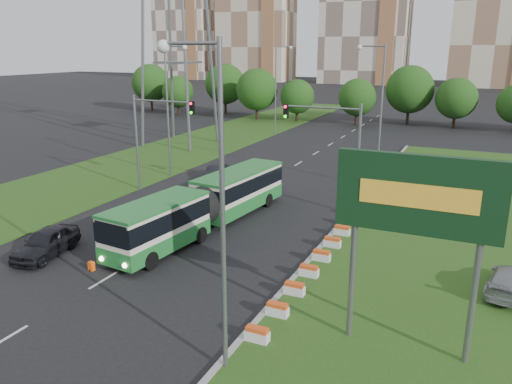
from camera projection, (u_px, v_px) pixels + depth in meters
The scene contains 21 objects.
ground at pixel (210, 249), 30.08m from camera, with size 360.00×360.00×0.00m, color black.
grass_median at pixel (449, 236), 31.89m from camera, with size 14.00×60.00×0.15m, color #294E16.
median_kerb at pixel (343, 221), 34.65m from camera, with size 0.30×60.00×0.18m, color #969696.
left_verge at pixel (182, 150), 59.08m from camera, with size 12.00×110.00×0.10m, color #294E16.
lane_markings at pixel (284, 172), 48.76m from camera, with size 0.20×100.00×0.01m, color beige, non-canonical shape.
flower_planters at pixel (321, 255), 27.99m from camera, with size 1.10×18.10×0.60m, color white, non-canonical shape.
billboard at pixel (418, 204), 18.25m from camera, with size 6.00×0.37×8.00m.
traffic_mast_median at pixel (337, 140), 35.44m from camera, with size 5.76×0.32×8.00m.
traffic_mast_left at pixel (152, 128), 40.58m from camera, with size 5.76×0.32×8.00m.
street_lamps at pixel (238, 124), 38.35m from camera, with size 36.00×60.00×12.00m, color slate, non-canonical shape.
tree_line at pixel (454, 99), 72.96m from camera, with size 120.00×8.00×9.00m, color #1E4713, non-canonical shape.
apartment_tower_west at pixel (256, 13), 180.43m from camera, with size 26.00×15.00×48.00m, color beige.
apartment_tower_cwest at pixel (367, 3), 163.99m from camera, with size 28.00×15.00×52.00m, color silver.
apartment_tower_ceast at pixel (501, 1), 148.38m from camera, with size 25.00×15.00×50.00m, color beige.
midrise_west at pixel (186, 31), 194.01m from camera, with size 22.00×14.00×36.00m, color silver.
articulated_bus at pixel (205, 204), 33.04m from camera, with size 2.59×16.64×2.74m.
car_left_near at pixel (46, 243), 28.90m from camera, with size 1.90×4.72×1.61m, color black.
car_left_far at pixel (216, 173), 45.61m from camera, with size 1.45×4.16×1.37m, color black.
car_median at pixel (508, 281), 24.22m from camera, with size 1.74×4.29×1.25m, color #95999D.
pedestrian at pixel (108, 242), 28.90m from camera, with size 0.63×0.41×1.72m, color gray.
shopping_trolley at pixel (91, 266), 27.07m from camera, with size 0.30×0.31×0.51m.
Camera 1 is at (14.06, -24.30, 11.65)m, focal length 35.00 mm.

